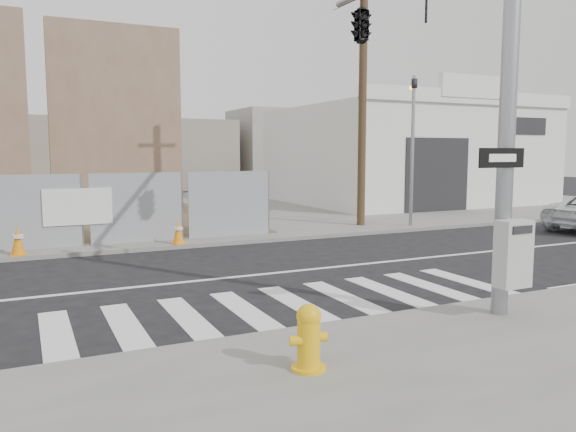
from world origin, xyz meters
name	(u,v)px	position (x,y,z in m)	size (l,w,h in m)	color
ground	(246,276)	(0.00, 0.00, 0.00)	(100.00, 100.00, 0.00)	black
sidewalk_far	(132,212)	(0.00, 14.00, 0.06)	(50.00, 20.00, 0.12)	slate
signal_pole	(401,46)	(2.49, -2.05, 4.78)	(0.96, 5.87, 7.00)	gray
far_signal_pole	(413,130)	(8.00, 4.60, 3.48)	(0.16, 0.20, 5.60)	gray
concrete_wall_right	(117,136)	(-0.50, 14.08, 3.38)	(5.50, 1.30, 8.00)	brown
auto_shop	(404,155)	(14.00, 12.97, 2.54)	(12.00, 10.20, 5.95)	silver
utility_pole_right	(363,80)	(6.50, 5.50, 5.20)	(1.60, 0.28, 10.00)	#493822
fire_hydrant	(309,337)	(-1.37, -5.57, 0.52)	(0.53, 0.53, 0.80)	#EAAE0D
traffic_cone_c	(18,241)	(-4.52, 4.22, 0.48)	(0.40, 0.40, 0.74)	orange
traffic_cone_d	(178,232)	(-0.43, 4.22, 0.45)	(0.45, 0.45, 0.69)	orange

